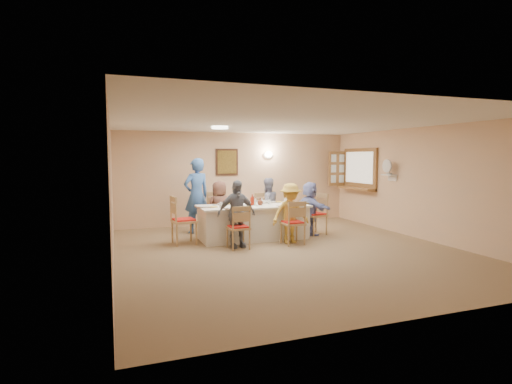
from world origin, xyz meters
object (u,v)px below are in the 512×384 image
object	(u,v)px
chair_front_left	(238,227)
diner_back_left	(220,208)
condiment_ketchup	(252,200)
chair_right_end	(315,214)
chair_back_left	(218,213)
diner_front_left	(236,214)
chair_front_right	(293,222)
diner_front_right	(290,213)
dining_table	(253,222)
diner_right_end	(310,208)
chair_left_end	(184,220)
diner_back_right	(267,205)
chair_back_right	(265,212)
desk_fan	(388,169)
serving_hatch	(360,169)
caregiver	(197,196)

from	to	relation	value
chair_front_left	diner_back_left	size ratio (longest dim) A/B	0.69
condiment_ketchup	diner_back_left	bearing A→B (deg)	130.56
chair_right_end	diner_back_left	world-z (taller)	diner_back_left
chair_back_left	diner_front_left	world-z (taller)	diner_front_left
chair_front_right	diner_front_right	size ratio (longest dim) A/B	0.73
dining_table	diner_right_end	distance (m)	1.44
chair_left_end	diner_right_end	world-z (taller)	diner_right_end
chair_front_left	diner_back_right	bearing A→B (deg)	-131.47
diner_front_right	chair_back_right	bearing A→B (deg)	89.75
chair_right_end	chair_back_right	bearing A→B (deg)	-141.78
diner_back_right	diner_front_right	distance (m)	1.36
chair_front_left	desk_fan	bearing A→B (deg)	-175.12
chair_back_right	diner_front_right	bearing A→B (deg)	-90.92
chair_front_left	condiment_ketchup	bearing A→B (deg)	-127.95
desk_fan	chair_back_left	xyz separation A→B (m)	(-3.99, 1.09, -1.04)
chair_back_left	diner_back_left	world-z (taller)	diner_back_left
desk_fan	diner_front_left	bearing A→B (deg)	-174.39
diner_right_end	diner_front_left	bearing A→B (deg)	101.85
desk_fan	condiment_ketchup	bearing A→B (deg)	175.05
diner_back_left	diner_back_right	size ratio (longest dim) A/B	0.97
serving_hatch	diner_front_right	distance (m)	3.49
dining_table	chair_front_right	world-z (taller)	chair_front_right
chair_back_left	diner_back_left	bearing A→B (deg)	-93.24
dining_table	chair_back_left	size ratio (longest dim) A/B	2.42
chair_back_right	diner_front_right	distance (m)	1.49
serving_hatch	diner_right_end	bearing A→B (deg)	-152.92
chair_front_right	desk_fan	bearing A→B (deg)	-170.57
diner_back_left	diner_front_left	world-z (taller)	diner_front_left
diner_back_left	diner_front_left	xyz separation A→B (m)	(0.00, -1.36, 0.05)
diner_front_right	condiment_ketchup	bearing A→B (deg)	132.01
chair_back_left	diner_front_right	distance (m)	1.91
desk_fan	chair_front_left	world-z (taller)	desk_fan
chair_back_right	condiment_ketchup	xyz separation A→B (m)	(-0.62, -0.79, 0.41)
chair_front_right	diner_right_end	bearing A→B (deg)	-136.69
diner_back_left	chair_back_right	bearing A→B (deg)	174.02
chair_back_right	chair_left_end	bearing A→B (deg)	-160.51
serving_hatch	chair_left_end	distance (m)	5.25
serving_hatch	chair_left_end	world-z (taller)	serving_hatch
diner_back_right	condiment_ketchup	xyz separation A→B (m)	(-0.62, -0.67, 0.22)
dining_table	diner_right_end	bearing A→B (deg)	0.00
dining_table	serving_hatch	bearing A→B (deg)	16.89
chair_front_left	diner_right_end	world-z (taller)	diner_right_end
chair_back_right	condiment_ketchup	distance (m)	1.09
serving_hatch	caregiver	world-z (taller)	serving_hatch
chair_left_end	diner_front_left	bearing A→B (deg)	-131.42
serving_hatch	diner_front_left	world-z (taller)	serving_hatch
dining_table	diner_front_right	size ratio (longest dim) A/B	1.91
chair_back_right	diner_back_right	size ratio (longest dim) A/B	0.71
serving_hatch	chair_back_right	distance (m)	3.08
desk_fan	caregiver	xyz separation A→B (m)	(-4.44, 1.44, -0.65)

